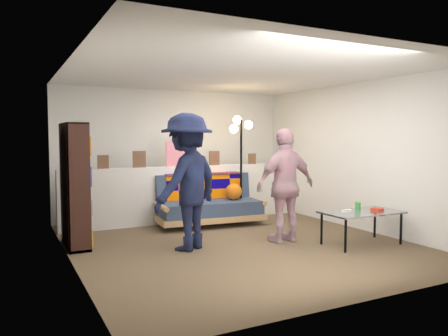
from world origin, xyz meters
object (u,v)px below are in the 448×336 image
object	(u,v)px
coffee_table	(362,214)
person_right	(286,185)
bookshelf	(75,189)
futon_sofa	(209,204)
floor_lamp	(240,147)
person_left	(187,182)

from	to	relation	value
coffee_table	person_right	size ratio (longest dim) A/B	0.69
bookshelf	futon_sofa	bearing A→B (deg)	13.26
floor_lamp	coffee_table	bearing A→B (deg)	-73.20
futon_sofa	floor_lamp	distance (m)	1.16
bookshelf	coffee_table	size ratio (longest dim) A/B	1.51
person_left	futon_sofa	bearing A→B (deg)	-156.00
floor_lamp	person_left	xyz separation A→B (m)	(-1.60, -1.42, -0.43)
coffee_table	floor_lamp	size ratio (longest dim) A/B	0.59
person_right	bookshelf	bearing A→B (deg)	-24.00
futon_sofa	coffee_table	size ratio (longest dim) A/B	1.67
futon_sofa	floor_lamp	size ratio (longest dim) A/B	0.99
coffee_table	person_left	xyz separation A→B (m)	(-2.29, 0.86, 0.48)
person_left	person_right	world-z (taller)	person_left
futon_sofa	person_right	distance (m)	1.76
person_left	person_right	xyz separation A→B (m)	(1.42, -0.24, -0.09)
futon_sofa	person_left	size ratio (longest dim) A/B	1.03
floor_lamp	futon_sofa	bearing A→B (deg)	-177.03
floor_lamp	person_left	world-z (taller)	floor_lamp
person_left	bookshelf	bearing A→B (deg)	-63.89
coffee_table	bookshelf	bearing A→B (deg)	154.63
coffee_table	person_left	bearing A→B (deg)	159.38
coffee_table	person_right	bearing A→B (deg)	144.67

